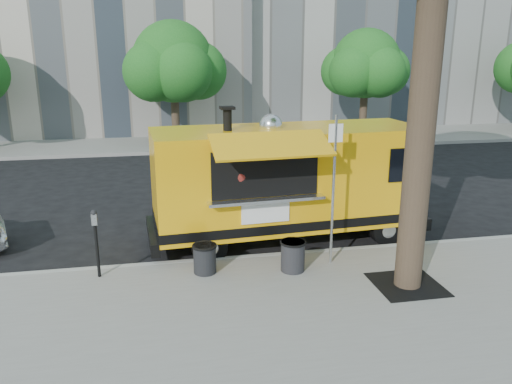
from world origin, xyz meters
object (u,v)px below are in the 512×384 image
at_px(far_tree_b, 173,62).
at_px(sign_post, 334,182).
at_px(parking_meter, 96,235).
at_px(far_tree_c, 366,64).
at_px(food_truck, 287,180).
at_px(trash_bin_left, 205,258).
at_px(trash_bin_right, 293,255).

bearing_deg(far_tree_b, sign_post, -79.85).
bearing_deg(parking_meter, far_tree_b, 81.90).
xyz_separation_m(far_tree_c, food_truck, (-6.93, -12.23, -2.24)).
distance_m(trash_bin_left, trash_bin_right, 1.71).
distance_m(far_tree_c, sign_post, 15.48).
relative_size(sign_post, trash_bin_left, 5.27).
distance_m(far_tree_c, parking_meter, 17.82).
distance_m(far_tree_c, trash_bin_left, 16.92).
distance_m(far_tree_b, food_truck, 12.92).
xyz_separation_m(sign_post, parking_meter, (-4.55, 0.20, -0.87)).
xyz_separation_m(parking_meter, trash_bin_left, (2.00, -0.20, -0.53)).
bearing_deg(trash_bin_right, food_truck, 79.13).
bearing_deg(far_tree_b, trash_bin_right, -83.33).
xyz_separation_m(far_tree_b, trash_bin_right, (1.69, -14.49, -3.36)).
bearing_deg(far_tree_b, parking_meter, -98.10).
bearing_deg(trash_bin_left, parking_meter, 174.22).
distance_m(far_tree_b, far_tree_c, 9.01).
relative_size(far_tree_b, sign_post, 1.83).
height_order(parking_meter, trash_bin_right, parking_meter).
bearing_deg(trash_bin_left, sign_post, 0.06).
bearing_deg(sign_post, trash_bin_right, -164.64).
bearing_deg(trash_bin_right, parking_meter, 173.28).
xyz_separation_m(far_tree_c, sign_post, (-6.45, -13.95, -1.87)).
distance_m(sign_post, trash_bin_right, 1.64).
height_order(far_tree_c, trash_bin_right, far_tree_c).
xyz_separation_m(parking_meter, food_truck, (4.07, 1.52, 0.49)).
xyz_separation_m(far_tree_b, food_truck, (2.07, -12.53, -2.36)).
xyz_separation_m(food_truck, trash_bin_right, (-0.38, -1.95, -1.00)).
height_order(sign_post, food_truck, sign_post).
distance_m(far_tree_b, trash_bin_right, 14.97).
distance_m(food_truck, trash_bin_left, 2.88).
distance_m(far_tree_b, trash_bin_left, 14.65).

